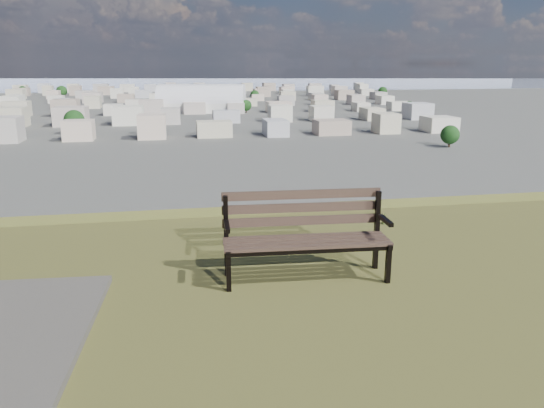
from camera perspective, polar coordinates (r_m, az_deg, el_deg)
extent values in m
cube|color=#483429|center=(5.35, 4.10, -4.64)|extent=(1.72, 0.17, 0.03)
cube|color=#483429|center=(5.45, 3.86, -4.24)|extent=(1.72, 0.17, 0.03)
cube|color=#483429|center=(5.56, 3.64, -3.86)|extent=(1.72, 0.17, 0.03)
cube|color=#483429|center=(5.66, 3.42, -3.49)|extent=(1.72, 0.17, 0.03)
cube|color=#483429|center=(5.69, 3.30, -1.79)|extent=(1.72, 0.12, 0.10)
cube|color=#483429|center=(5.68, 3.28, -0.38)|extent=(1.72, 0.12, 0.10)
cube|color=#483429|center=(5.66, 3.25, 1.04)|extent=(1.72, 0.12, 0.10)
cube|color=black|center=(5.31, -4.70, -7.22)|extent=(0.05, 0.06, 0.42)
cube|color=black|center=(5.62, -4.95, -3.48)|extent=(0.05, 0.06, 0.88)
cube|color=black|center=(5.42, -4.83, -4.69)|extent=(0.07, 0.48, 0.05)
cube|color=black|center=(5.30, -4.87, -2.43)|extent=(0.07, 0.35, 0.04)
cube|color=black|center=(5.62, 12.39, -6.27)|extent=(0.05, 0.06, 0.42)
cube|color=black|center=(5.91, 11.20, -2.79)|extent=(0.05, 0.06, 0.88)
cube|color=black|center=(5.72, 11.86, -3.90)|extent=(0.07, 0.48, 0.05)
cube|color=black|center=(5.61, 12.15, -1.74)|extent=(0.07, 0.35, 0.04)
cube|color=black|center=(5.35, 4.11, -5.10)|extent=(1.72, 0.13, 0.04)
cube|color=black|center=(5.69, 3.39, -3.87)|extent=(1.72, 0.13, 0.04)
cone|color=brown|center=(7.66, 12.01, -1.47)|extent=(0.08, 0.08, 0.18)
cube|color=silver|center=(314.56, -7.55, 10.28)|extent=(52.89, 30.91, 5.51)
cylinder|color=white|center=(314.36, -7.57, 10.78)|extent=(52.89, 30.91, 20.94)
cube|color=silver|center=(213.44, -26.68, 6.92)|extent=(11.00, 11.00, 7.00)
cube|color=#C1B0A5|center=(208.02, -20.28, 7.41)|extent=(11.00, 11.00, 7.00)
cube|color=beige|center=(205.29, -13.62, 7.82)|extent=(11.00, 11.00, 7.00)
cube|color=#BCBBC1|center=(205.34, -6.86, 8.13)|extent=(11.00, 11.00, 7.00)
cube|color=beige|center=(208.18, -0.19, 8.32)|extent=(11.00, 11.00, 7.00)
cube|color=tan|center=(213.69, 6.23, 8.41)|extent=(11.00, 11.00, 7.00)
cube|color=silver|center=(221.68, 12.25, 8.39)|extent=(11.00, 11.00, 7.00)
cube|color=#B6ADA5|center=(231.89, 17.80, 8.29)|extent=(11.00, 11.00, 7.00)
cube|color=beige|center=(264.55, -26.27, 8.21)|extent=(11.00, 11.00, 7.00)
cube|color=#BCBBC1|center=(259.09, -21.12, 8.63)|extent=(11.00, 11.00, 7.00)
cube|color=beige|center=(255.78, -15.78, 8.99)|extent=(11.00, 11.00, 7.00)
cube|color=tan|center=(254.69, -10.33, 9.29)|extent=(11.00, 11.00, 7.00)
cube|color=silver|center=(255.86, -4.88, 9.49)|extent=(11.00, 11.00, 7.00)
cube|color=#B6ADA5|center=(259.26, 0.48, 9.62)|extent=(11.00, 11.00, 7.00)
cube|color=silver|center=(264.80, 5.66, 9.65)|extent=(11.00, 11.00, 7.00)
cube|color=#C1B0A5|center=(272.35, 10.59, 9.62)|extent=(11.00, 11.00, 7.00)
cube|color=beige|center=(281.74, 15.23, 9.52)|extent=(11.00, 11.00, 7.00)
cube|color=tan|center=(315.76, -26.00, 9.08)|extent=(11.00, 11.00, 7.00)
cube|color=silver|center=(310.28, -21.68, 9.45)|extent=(11.00, 11.00, 7.00)
cube|color=#B6ADA5|center=(306.58, -17.23, 9.78)|extent=(11.00, 11.00, 7.00)
cube|color=silver|center=(304.73, -12.68, 10.05)|extent=(11.00, 11.00, 7.00)
cube|color=#C1B0A5|center=(304.77, -8.10, 10.26)|extent=(11.00, 11.00, 7.00)
cube|color=beige|center=(306.69, -3.54, 10.40)|extent=(11.00, 11.00, 7.00)
cube|color=#BCBBC1|center=(310.46, 0.93, 10.48)|extent=(11.00, 11.00, 7.00)
cube|color=beige|center=(316.01, 5.28, 10.50)|extent=(11.00, 11.00, 7.00)
cube|color=tan|center=(323.25, 9.45, 10.46)|extent=(11.00, 11.00, 7.00)
cube|color=silver|center=(332.07, 13.42, 10.37)|extent=(11.00, 11.00, 7.00)
cube|color=#C1B0A5|center=(367.03, -25.80, 9.71)|extent=(11.00, 11.00, 7.00)
cube|color=beige|center=(361.53, -22.09, 10.04)|extent=(11.00, 11.00, 7.00)
cube|color=#BCBBC1|center=(357.56, -18.27, 10.33)|extent=(11.00, 11.00, 7.00)
cube|color=beige|center=(355.16, -14.37, 10.58)|extent=(11.00, 11.00, 7.00)
cube|color=tan|center=(354.38, -10.43, 10.79)|extent=(11.00, 11.00, 7.00)
cube|color=silver|center=(355.22, -6.49, 10.94)|extent=(11.00, 11.00, 7.00)
cube|color=#B6ADA5|center=(357.68, -2.58, 11.05)|extent=(11.00, 11.00, 7.00)
cube|color=silver|center=(361.71, 1.26, 11.10)|extent=(11.00, 11.00, 7.00)
cube|color=#C1B0A5|center=(367.27, 5.00, 11.11)|extent=(11.00, 11.00, 7.00)
cube|color=beige|center=(374.29, 8.61, 11.07)|extent=(11.00, 11.00, 7.00)
cube|color=#BCBBC1|center=(382.69, 12.08, 10.99)|extent=(11.00, 11.00, 7.00)
cube|color=silver|center=(418.34, -25.65, 10.18)|extent=(11.00, 11.00, 7.00)
cube|color=#B6ADA5|center=(412.82, -22.39, 10.48)|extent=(11.00, 11.00, 7.00)
cube|color=silver|center=(408.64, -19.05, 10.74)|extent=(11.00, 11.00, 7.00)
cube|color=#C1B0A5|center=(405.84, -15.64, 10.98)|extent=(11.00, 11.00, 7.00)
cube|color=beige|center=(404.45, -12.19, 11.18)|extent=(11.00, 11.00, 7.00)
cube|color=#BCBBC1|center=(404.47, -8.73, 11.33)|extent=(11.00, 11.00, 7.00)
cube|color=beige|center=(405.92, -5.28, 11.45)|extent=(11.00, 11.00, 7.00)
cube|color=tan|center=(408.78, -1.86, 11.53)|extent=(11.00, 11.00, 7.00)
cube|color=silver|center=(413.01, 1.50, 11.57)|extent=(11.00, 11.00, 7.00)
cube|color=#B6ADA5|center=(418.58, 4.79, 11.56)|extent=(11.00, 11.00, 7.00)
cube|color=silver|center=(425.43, 7.98, 11.53)|extent=(11.00, 11.00, 7.00)
cube|color=#C1B0A5|center=(433.50, 11.05, 11.46)|extent=(11.00, 11.00, 7.00)
cube|color=beige|center=(469.67, -25.54, 10.55)|extent=(11.00, 11.00, 7.00)
cube|color=tan|center=(464.15, -22.63, 10.82)|extent=(11.00, 11.00, 7.00)
cube|color=silver|center=(459.81, -19.66, 11.06)|extent=(11.00, 11.00, 7.00)
cube|color=#B6ADA5|center=(456.69, -16.63, 11.28)|extent=(11.00, 11.00, 7.00)
cube|color=silver|center=(454.82, -13.57, 11.47)|extent=(11.00, 11.00, 7.00)
cube|color=#C1B0A5|center=(454.21, -10.49, 11.63)|extent=(11.00, 11.00, 7.00)
cube|color=beige|center=(454.86, -7.40, 11.75)|extent=(11.00, 11.00, 7.00)
cube|color=#BCBBC1|center=(456.78, -4.33, 11.85)|extent=(11.00, 11.00, 7.00)
cube|color=beige|center=(459.95, -1.29, 11.90)|extent=(11.00, 11.00, 7.00)
cube|color=tan|center=(464.34, 1.70, 11.93)|extent=(11.00, 11.00, 7.00)
cube|color=silver|center=(469.91, 4.62, 11.92)|extent=(11.00, 11.00, 7.00)
cube|color=#B6ADA5|center=(476.63, 7.47, 11.89)|extent=(11.00, 11.00, 7.00)
cube|color=silver|center=(484.44, 10.24, 11.83)|extent=(11.00, 11.00, 7.00)
cube|color=#BCBBC1|center=(521.02, -25.44, 10.85)|extent=(11.00, 11.00, 7.00)
cube|color=beige|center=(515.49, -22.82, 11.09)|extent=(11.00, 11.00, 7.00)
cube|color=tan|center=(511.02, -20.15, 11.32)|extent=(11.00, 11.00, 7.00)
cube|color=silver|center=(507.65, -17.43, 11.52)|extent=(11.00, 11.00, 7.00)
cube|color=#B6ADA5|center=(505.40, -14.68, 11.70)|extent=(11.00, 11.00, 7.00)
cube|color=silver|center=(504.28, -11.90, 11.86)|extent=(11.00, 11.00, 7.00)
cube|color=#C1B0A5|center=(504.30, -9.12, 11.99)|extent=(11.00, 11.00, 7.00)
cube|color=beige|center=(505.46, -6.34, 12.09)|extent=(11.00, 11.00, 7.00)
cube|color=#BCBBC1|center=(507.76, -3.57, 12.16)|extent=(11.00, 11.00, 7.00)
cube|color=beige|center=(511.17, -0.84, 12.20)|extent=(11.00, 11.00, 7.00)
cube|color=tan|center=(515.68, 1.85, 12.22)|extent=(11.00, 11.00, 7.00)
cube|color=silver|center=(521.26, 4.49, 12.21)|extent=(11.00, 11.00, 7.00)
cube|color=#B6ADA5|center=(527.87, 7.07, 12.18)|extent=(11.00, 11.00, 7.00)
cube|color=silver|center=(535.47, 9.58, 12.12)|extent=(11.00, 11.00, 7.00)
cube|color=#BCBBC1|center=(572.39, -25.36, 11.10)|extent=(11.00, 11.00, 7.00)
cube|color=beige|center=(566.84, -22.98, 11.32)|extent=(11.00, 11.00, 7.00)
cube|color=tan|center=(562.27, -20.55, 11.53)|extent=(11.00, 11.00, 7.00)
cube|color=silver|center=(558.69, -18.08, 11.72)|extent=(11.00, 11.00, 7.00)
cube|color=#B6ADA5|center=(556.13, -15.58, 11.89)|extent=(11.00, 11.00, 7.00)
cube|color=silver|center=(554.59, -13.06, 12.04)|extent=(11.00, 11.00, 7.00)
cube|color=#C1B0A5|center=(554.10, -10.53, 12.17)|extent=(11.00, 11.00, 7.00)
cube|color=beige|center=(554.63, -7.99, 12.27)|extent=(11.00, 11.00, 7.00)
cube|color=#BCBBC1|center=(556.21, -5.46, 12.35)|extent=(11.00, 11.00, 7.00)
cube|color=beige|center=(558.81, -2.95, 12.41)|extent=(11.00, 11.00, 7.00)
cube|color=tan|center=(562.43, -0.47, 12.45)|extent=(11.00, 11.00, 7.00)
cube|color=silver|center=(567.04, 1.98, 12.46)|extent=(11.00, 11.00, 7.00)
cube|color=#B6ADA5|center=(572.62, 4.38, 12.45)|extent=(11.00, 11.00, 7.00)
cube|color=silver|center=(579.14, 6.73, 12.42)|extent=(11.00, 11.00, 7.00)
cube|color=#C1B0A5|center=(586.57, 9.03, 12.37)|extent=(11.00, 11.00, 7.00)
cylinder|color=#37291B|center=(188.75, 18.52, 6.13)|extent=(0.80, 0.80, 2.10)
sphere|color=black|center=(188.34, 18.60, 7.08)|extent=(6.30, 6.30, 6.30)
cylinder|color=#37291B|center=(228.52, -20.42, 7.44)|extent=(0.80, 0.80, 2.70)
sphere|color=black|center=(228.10, -20.51, 8.45)|extent=(8.10, 8.10, 8.10)
cylinder|color=#37291B|center=(313.26, 14.52, 9.59)|extent=(0.80, 0.80, 1.95)
sphere|color=black|center=(313.02, 14.55, 10.13)|extent=(5.85, 5.85, 5.85)
cylinder|color=#37291B|center=(408.92, -1.85, 11.20)|extent=(0.80, 0.80, 2.25)
sphere|color=black|center=(408.72, -1.86, 11.67)|extent=(6.75, 6.75, 6.75)
cylinder|color=#37291B|center=(472.86, -21.64, 10.72)|extent=(0.80, 0.80, 2.85)
sphere|color=black|center=(472.65, -21.69, 11.23)|extent=(8.55, 8.55, 8.55)
cylinder|color=#37291B|center=(520.63, -25.20, 10.62)|extent=(0.80, 0.80, 2.40)
sphere|color=black|center=(520.46, -25.24, 11.01)|extent=(7.20, 7.20, 7.20)
cylinder|color=#37291B|center=(307.39, -2.78, 9.96)|extent=(0.80, 0.80, 2.10)
sphere|color=black|center=(307.13, -2.79, 10.55)|extent=(6.30, 6.30, 6.30)
cylinder|color=#37291B|center=(457.33, 11.79, 11.31)|extent=(0.80, 0.80, 2.55)
sphere|color=black|center=(457.13, 11.82, 11.78)|extent=(7.65, 7.65, 7.65)
cube|color=#929FB9|center=(904.00, -10.58, 12.89)|extent=(2400.00, 700.00, 0.12)
cube|color=#9EA8C4|center=(1401.69, -4.32, 14.63)|extent=(700.00, 220.00, 45.00)
cube|color=#9EA8C4|center=(1574.25, 14.54, 14.51)|extent=(500.00, 220.00, 60.00)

